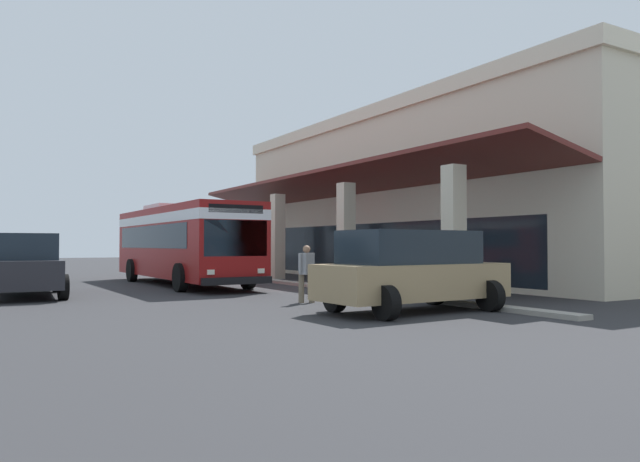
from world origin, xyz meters
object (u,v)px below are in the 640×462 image
transit_bus (182,239)px  parked_suv_tan (412,270)px  parked_suv_charcoal (26,264)px  parked_sedan_green (20,266)px  pedestrian (307,271)px  potted_palm (243,264)px

transit_bus → parked_suv_tan: 12.65m
transit_bus → parked_suv_tan: size_ratio=2.31×
transit_bus → parked_suv_charcoal: bearing=-62.5°
transit_bus → parked_sedan_green: size_ratio=2.51×
parked_suv_charcoal → parked_sedan_green: 7.14m
parked_suv_charcoal → pedestrian: (6.14, 6.64, -0.12)m
parked_sedan_green → parked_suv_tan: bearing=24.3°
pedestrian → potted_palm: potted_palm is taller
transit_bus → parked_sedan_green: transit_bus is taller
transit_bus → parked_suv_charcoal: size_ratio=2.29×
parked_suv_tan → parked_suv_charcoal: bearing=-140.5°
transit_bus → parked_suv_tan: transit_bus is taller
pedestrian → potted_palm: bearing=163.4°
transit_bus → parked_suv_charcoal: (3.10, -5.96, -0.84)m
pedestrian → potted_palm: 15.52m
pedestrian → transit_bus: bearing=-175.8°
parked_suv_tan → potted_palm: 18.44m
transit_bus → potted_palm: transit_bus is taller
parked_suv_tan → parked_suv_charcoal: 12.17m
transit_bus → pedestrian: (9.23, 0.68, -0.96)m
parked_suv_tan → parked_sedan_green: size_ratio=1.09×
potted_palm → parked_suv_charcoal: bearing=-51.7°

